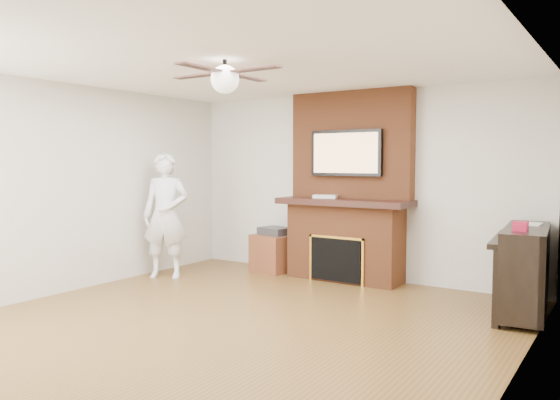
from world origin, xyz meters
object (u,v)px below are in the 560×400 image
Objects in this scene: person at (166,215)px; fireplace at (347,205)px; piano at (525,268)px; side_table at (275,251)px.

fireplace is at bearing 1.85° from person.
person is 1.19× the size of piano.
person is at bearing -176.64° from piano.
side_table is 0.45× the size of piano.
person is at bearing -120.03° from side_table.
side_table is (-1.10, -0.07, -0.71)m from fireplace.
piano reaches higher than side_table.
person reaches higher than piano.
piano is at bearing -19.69° from person.
person is at bearing -149.53° from fireplace.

